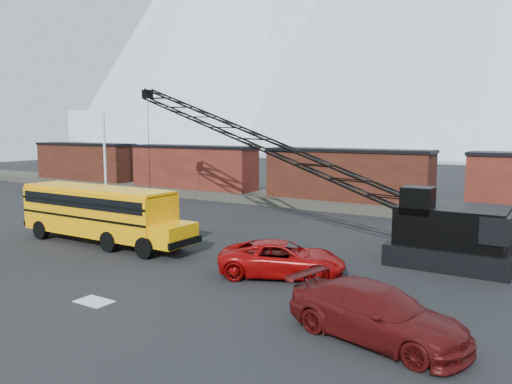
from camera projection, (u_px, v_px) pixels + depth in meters
ground at (158, 274)px, 22.33m from camera, size 160.00×160.00×0.00m
gravel_berm at (346, 204)px, 40.75m from camera, size 120.00×5.00×0.70m
boxcar_west_far at (85, 161)px, 57.38m from camera, size 13.70×3.10×4.17m
boxcar_west_near at (193, 167)px, 48.91m from camera, size 13.70×3.10×4.17m
boxcar_mid at (347, 175)px, 40.45m from camera, size 13.70×3.10×4.17m
utility_pole at (105, 152)px, 49.61m from camera, size 1.40×0.24×8.00m
snow_patch at (94, 301)px, 18.71m from camera, size 1.40×0.90×0.02m
school_bus at (102, 212)px, 28.04m from camera, size 11.65×2.65×3.19m
red_pickup at (282, 259)px, 21.94m from camera, size 6.10×4.58×1.54m
maroon_suv at (377, 313)px, 15.24m from camera, size 6.17×3.58×1.68m
crawler_crane at (266, 145)px, 30.55m from camera, size 25.75×5.42×9.54m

